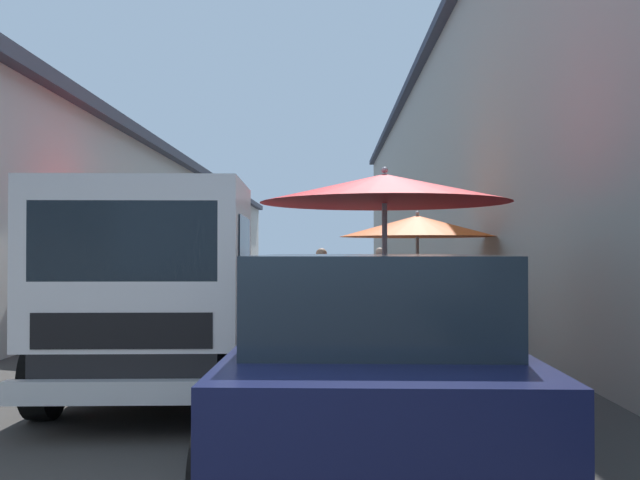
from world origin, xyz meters
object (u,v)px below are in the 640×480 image
object	(u,v)px
hatchback_car	(370,356)
delivery_truck	(161,295)
fruit_stall_far_left	(116,225)
fruit_stall_near_left	(385,214)
parked_scooter	(171,300)
vendor_by_crates	(380,275)
vendor_in_shade	(321,284)
fruit_stall_far_right	(420,242)

from	to	relation	value
hatchback_car	delivery_truck	xyz separation A→B (m)	(1.86, 1.95, 0.30)
fruit_stall_far_left	fruit_stall_near_left	bearing A→B (deg)	-133.09
fruit_stall_far_left	parked_scooter	distance (m)	3.64
delivery_truck	vendor_by_crates	bearing A→B (deg)	-16.17
fruit_stall_far_left	delivery_truck	xyz separation A→B (m)	(-4.22, -1.77, -0.84)
hatchback_car	vendor_in_shade	size ratio (longest dim) A/B	2.58
vendor_by_crates	fruit_stall_near_left	bearing A→B (deg)	176.11
vendor_by_crates	parked_scooter	xyz separation A→B (m)	(-2.39, 4.53, -0.44)
fruit_stall_far_left	parked_scooter	world-z (taller)	fruit_stall_far_left
hatchback_car	vendor_by_crates	distance (m)	11.85
hatchback_car	vendor_by_crates	bearing A→B (deg)	-4.53
fruit_stall_far_left	vendor_in_shade	distance (m)	3.83
fruit_stall_near_left	vendor_by_crates	size ratio (longest dim) A/B	1.70
fruit_stall_far_left	vendor_by_crates	world-z (taller)	fruit_stall_far_left
vendor_by_crates	parked_scooter	bearing A→B (deg)	117.83
vendor_in_shade	parked_scooter	xyz separation A→B (m)	(1.64, 3.16, -0.42)
fruit_stall_far_left	vendor_in_shade	bearing A→B (deg)	-62.60
parked_scooter	fruit_stall_far_left	bearing A→B (deg)	177.92
fruit_stall_near_left	vendor_by_crates	world-z (taller)	fruit_stall_near_left
hatchback_car	vendor_in_shade	world-z (taller)	vendor_in_shade
fruit_stall_near_left	delivery_truck	xyz separation A→B (m)	(-0.47, 2.24, -0.83)
delivery_truck	vendor_in_shade	distance (m)	6.11
hatchback_car	vendor_by_crates	xyz separation A→B (m)	(11.82, -0.94, 0.15)
vendor_by_crates	hatchback_car	bearing A→B (deg)	175.47
fruit_stall_near_left	hatchback_car	distance (m)	2.61
delivery_truck	fruit_stall_near_left	bearing A→B (deg)	-78.18
hatchback_car	parked_scooter	xyz separation A→B (m)	(9.42, 3.60, -0.29)
fruit_stall_far_left	hatchback_car	world-z (taller)	fruit_stall_far_left
parked_scooter	vendor_by_crates	bearing A→B (deg)	-62.17
fruit_stall_far_right	parked_scooter	size ratio (longest dim) A/B	1.58
fruit_stall_far_left	vendor_in_shade	xyz separation A→B (m)	(1.70, -3.28, -1.02)
fruit_stall_far_left	delivery_truck	distance (m)	4.65
fruit_stall_far_right	parked_scooter	xyz separation A→B (m)	(2.53, 4.86, -1.18)
vendor_in_shade	parked_scooter	world-z (taller)	vendor_in_shade
fruit_stall_far_right	delivery_truck	world-z (taller)	fruit_stall_far_right
delivery_truck	vendor_by_crates	size ratio (longest dim) A/B	3.21
fruit_stall_far_left	parked_scooter	bearing A→B (deg)	-2.08
fruit_stall_far_right	hatchback_car	xyz separation A→B (m)	(-6.89, 1.26, -0.89)
fruit_stall_near_left	delivery_truck	size ratio (longest dim) A/B	0.53
vendor_by_crates	vendor_in_shade	distance (m)	4.26
hatchback_car	fruit_stall_far_left	bearing A→B (deg)	31.44
vendor_by_crates	vendor_in_shade	bearing A→B (deg)	161.21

